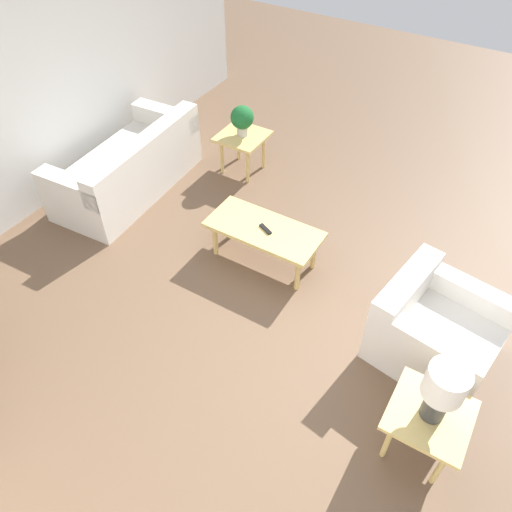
# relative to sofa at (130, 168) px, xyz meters

# --- Properties ---
(ground_plane) EXTENTS (14.00, 14.00, 0.00)m
(ground_plane) POSITION_rel_sofa_xyz_m (-2.32, 0.57, -0.30)
(ground_plane) COLOR brown
(wall_right) EXTENTS (0.12, 7.20, 2.70)m
(wall_right) POSITION_rel_sofa_xyz_m (0.74, 0.57, 1.05)
(wall_right) COLOR silver
(wall_right) RESTS_ON ground_plane
(sofa) EXTENTS (0.96, 1.88, 0.76)m
(sofa) POSITION_rel_sofa_xyz_m (0.00, 0.00, 0.00)
(sofa) COLOR silver
(sofa) RESTS_ON ground_plane
(armchair) EXTENTS (1.03, 1.00, 0.71)m
(armchair) POSITION_rel_sofa_xyz_m (-3.69, 0.46, -0.01)
(armchair) COLOR silver
(armchair) RESTS_ON ground_plane
(coffee_table) EXTENTS (1.12, 0.51, 0.43)m
(coffee_table) POSITION_rel_sofa_xyz_m (-1.93, 0.23, 0.09)
(coffee_table) COLOR tan
(coffee_table) RESTS_ON ground_plane
(side_table_plant) EXTENTS (0.54, 0.54, 0.49)m
(side_table_plant) POSITION_rel_sofa_xyz_m (-0.90, -1.01, 0.12)
(side_table_plant) COLOR tan
(side_table_plant) RESTS_ON ground_plane
(side_table_lamp) EXTENTS (0.54, 0.54, 0.49)m
(side_table_lamp) POSITION_rel_sofa_xyz_m (-3.89, 1.33, 0.12)
(side_table_lamp) COLOR tan
(side_table_lamp) RESTS_ON ground_plane
(potted_plant) EXTENTS (0.27, 0.27, 0.37)m
(potted_plant) POSITION_rel_sofa_xyz_m (-0.90, -1.01, 0.41)
(potted_plant) COLOR #B2ADA3
(potted_plant) RESTS_ON side_table_plant
(table_lamp) EXTENTS (0.27, 0.27, 0.51)m
(table_lamp) POSITION_rel_sofa_xyz_m (-3.89, 1.33, 0.51)
(table_lamp) COLOR #333333
(table_lamp) RESTS_ON side_table_lamp
(remote_control) EXTENTS (0.16, 0.10, 0.02)m
(remote_control) POSITION_rel_sofa_xyz_m (-1.95, 0.24, 0.15)
(remote_control) COLOR black
(remote_control) RESTS_ON coffee_table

